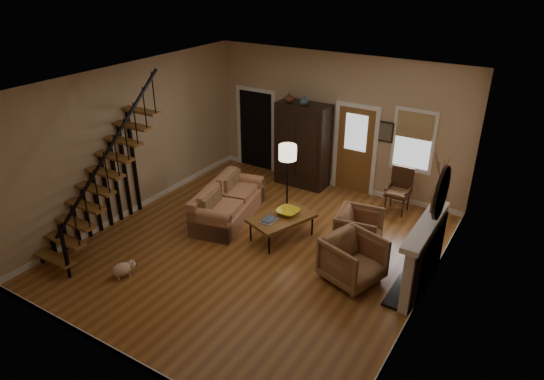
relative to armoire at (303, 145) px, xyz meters
The scene contains 15 objects.
room 1.49m from the armoire, 78.37° to the right, with size 7.00×7.33×3.30m.
staircase 4.94m from the armoire, 115.05° to the right, with size 0.94×2.80×3.20m, color brown, non-canonical shape.
fireplace 4.67m from the armoire, 34.69° to the right, with size 0.33×1.95×2.30m.
armoire is the anchor object (origin of this frame).
vase_a 1.23m from the armoire, 164.05° to the right, with size 0.24×0.24×0.25m, color #4C2619.
vase_b 1.16m from the armoire, 63.43° to the right, with size 0.20×0.20×0.21m, color #334C60.
sofa 2.59m from the armoire, 101.51° to the right, with size 0.91×2.10×0.78m, color #B47952, non-canonical shape.
coffee_table 2.84m from the armoire, 70.28° to the right, with size 0.76×1.31×0.50m, color brown, non-canonical shape.
bowl 2.65m from the armoire, 68.13° to the right, with size 0.45×0.45×0.11m, color yellow.
books 3.02m from the armoire, 74.41° to the right, with size 0.24×0.33×0.06m, color beige, non-canonical shape.
armchair_left 4.20m from the armoire, 49.08° to the right, with size 0.92×0.94×0.86m, color brown.
armchair_right 3.20m from the armoire, 40.56° to the right, with size 0.84×0.86×0.78m, color brown.
floor_lamp 1.77m from the armoire, 72.54° to the right, with size 0.39×0.39×1.68m, color black, non-canonical shape.
side_chair 2.61m from the armoire, ahead, with size 0.54×0.54×1.02m, color #3D2413, non-canonical shape.
dog 5.39m from the armoire, 99.24° to the right, with size 0.24×0.41×0.30m, color beige, non-canonical shape.
Camera 1 is at (4.55, -6.83, 5.26)m, focal length 32.00 mm.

